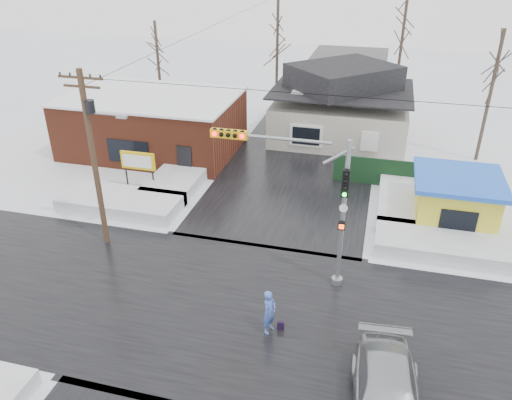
% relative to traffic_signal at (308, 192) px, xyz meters
% --- Properties ---
extents(ground, '(120.00, 120.00, 0.00)m').
position_rel_traffic_signal_xyz_m(ground, '(-2.43, -2.97, -4.54)').
color(ground, white).
rests_on(ground, ground).
extents(road_ns, '(10.00, 120.00, 0.02)m').
position_rel_traffic_signal_xyz_m(road_ns, '(-2.43, -2.97, -4.53)').
color(road_ns, black).
rests_on(road_ns, ground).
extents(road_ew, '(120.00, 10.00, 0.02)m').
position_rel_traffic_signal_xyz_m(road_ew, '(-2.43, -2.97, -4.53)').
color(road_ew, black).
rests_on(road_ew, ground).
extents(snowbank_nw, '(7.00, 3.00, 0.80)m').
position_rel_traffic_signal_xyz_m(snowbank_nw, '(-11.43, 4.03, -4.14)').
color(snowbank_nw, white).
rests_on(snowbank_nw, ground).
extents(snowbank_ne, '(7.00, 3.00, 0.80)m').
position_rel_traffic_signal_xyz_m(snowbank_ne, '(6.57, 4.03, -4.14)').
color(snowbank_ne, white).
rests_on(snowbank_ne, ground).
extents(snowbank_nside_w, '(3.00, 8.00, 0.80)m').
position_rel_traffic_signal_xyz_m(snowbank_nside_w, '(-9.43, 9.03, -4.14)').
color(snowbank_nside_w, white).
rests_on(snowbank_nside_w, ground).
extents(snowbank_nside_e, '(3.00, 8.00, 0.80)m').
position_rel_traffic_signal_xyz_m(snowbank_nside_e, '(4.57, 9.03, -4.14)').
color(snowbank_nside_e, white).
rests_on(snowbank_nside_e, ground).
extents(traffic_signal, '(6.05, 0.68, 7.00)m').
position_rel_traffic_signal_xyz_m(traffic_signal, '(0.00, 0.00, 0.00)').
color(traffic_signal, gray).
rests_on(traffic_signal, ground).
extents(utility_pole, '(3.15, 0.44, 9.00)m').
position_rel_traffic_signal_xyz_m(utility_pole, '(-10.36, 0.53, 0.57)').
color(utility_pole, '#382619').
rests_on(utility_pole, ground).
extents(brick_building, '(12.20, 8.20, 4.12)m').
position_rel_traffic_signal_xyz_m(brick_building, '(-13.43, 13.03, -2.46)').
color(brick_building, maroon).
rests_on(brick_building, ground).
extents(marquee_sign, '(2.20, 0.21, 2.55)m').
position_rel_traffic_signal_xyz_m(marquee_sign, '(-11.43, 6.53, -2.62)').
color(marquee_sign, black).
rests_on(marquee_sign, ground).
extents(house, '(10.40, 8.40, 5.76)m').
position_rel_traffic_signal_xyz_m(house, '(-0.43, 19.03, -1.92)').
color(house, beige).
rests_on(house, ground).
extents(kiosk, '(4.60, 4.60, 2.88)m').
position_rel_traffic_signal_xyz_m(kiosk, '(7.07, 7.03, -3.08)').
color(kiosk, yellow).
rests_on(kiosk, ground).
extents(fence, '(8.00, 0.12, 1.80)m').
position_rel_traffic_signal_xyz_m(fence, '(4.07, 11.03, -3.64)').
color(fence, black).
rests_on(fence, ground).
extents(tree_far_left, '(3.00, 3.00, 10.00)m').
position_rel_traffic_signal_xyz_m(tree_far_left, '(-6.43, 23.03, 3.41)').
color(tree_far_left, '#332821').
rests_on(tree_far_left, ground).
extents(tree_far_mid, '(3.00, 3.00, 12.00)m').
position_rel_traffic_signal_xyz_m(tree_far_mid, '(3.57, 25.03, 5.00)').
color(tree_far_mid, '#332821').
rests_on(tree_far_mid, ground).
extents(tree_far_right, '(3.00, 3.00, 9.00)m').
position_rel_traffic_signal_xyz_m(tree_far_right, '(9.57, 17.03, 2.62)').
color(tree_far_right, '#332821').
rests_on(tree_far_right, ground).
extents(tree_far_west, '(3.00, 3.00, 8.00)m').
position_rel_traffic_signal_xyz_m(tree_far_west, '(-16.43, 21.03, 1.82)').
color(tree_far_west, '#332821').
rests_on(tree_far_west, ground).
extents(pedestrian, '(0.67, 0.82, 1.94)m').
position_rel_traffic_signal_xyz_m(pedestrian, '(-0.72, -3.81, -3.57)').
color(pedestrian, '#425FB9').
rests_on(pedestrian, ground).
extents(car, '(2.68, 5.72, 1.62)m').
position_rel_traffic_signal_xyz_m(car, '(3.90, -6.84, -3.73)').
color(car, '#ABAEB3').
rests_on(car, ground).
extents(shopping_bag, '(0.30, 0.18, 0.35)m').
position_rel_traffic_signal_xyz_m(shopping_bag, '(-0.29, -3.61, -4.36)').
color(shopping_bag, black).
rests_on(shopping_bag, ground).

